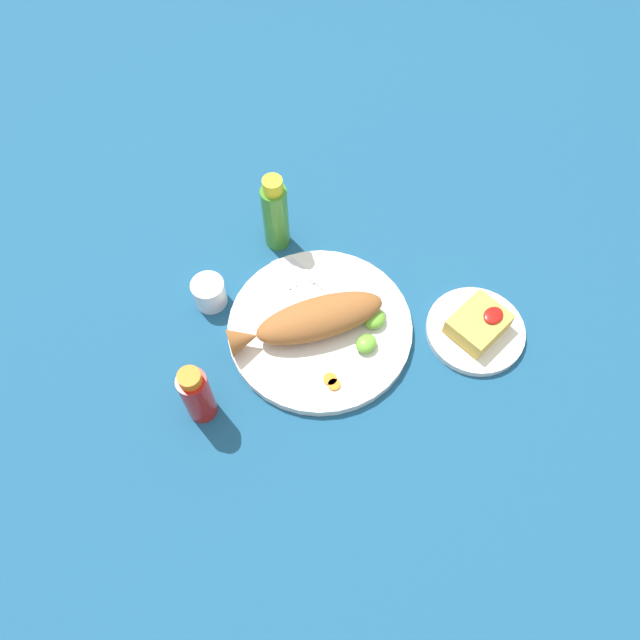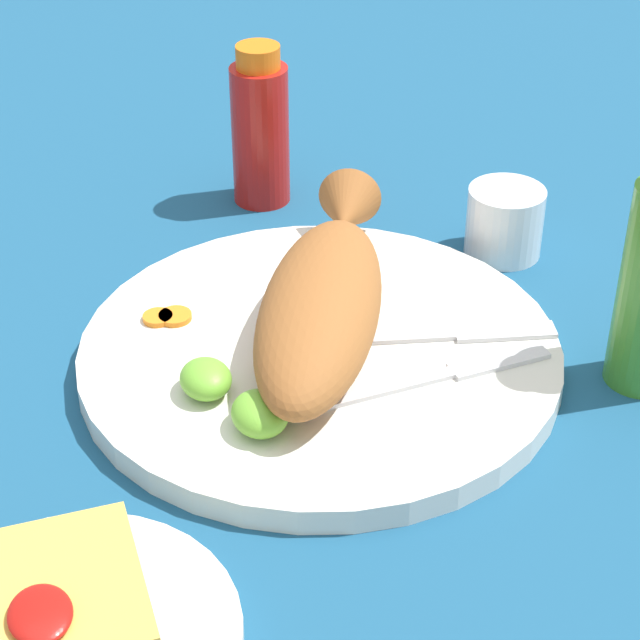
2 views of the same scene
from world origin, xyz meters
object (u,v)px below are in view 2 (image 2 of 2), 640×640
(salt_cup, at_px, (504,226))
(fork_near, at_px, (442,335))
(main_plate, at_px, (320,355))
(hot_sauce_bottle_red, at_px, (260,129))
(fork_far, at_px, (439,376))
(fried_fish, at_px, (323,298))

(salt_cup, bearing_deg, fork_near, -41.15)
(main_plate, distance_m, fork_near, 0.09)
(hot_sauce_bottle_red, height_order, salt_cup, hot_sauce_bottle_red)
(hot_sauce_bottle_red, xyz_separation_m, salt_cup, (0.15, 0.16, -0.04))
(fork_far, xyz_separation_m, salt_cup, (-0.16, 0.12, 0.00))
(salt_cup, bearing_deg, fork_far, -37.53)
(fried_fish, bearing_deg, hot_sauce_bottle_red, -158.89)
(main_plate, bearing_deg, fork_far, 45.89)
(fried_fish, bearing_deg, main_plate, -0.00)
(main_plate, relative_size, fork_far, 1.78)
(main_plate, distance_m, fork_far, 0.09)
(main_plate, height_order, fork_far, fork_far)
(fork_far, bearing_deg, salt_cup, 48.63)
(fried_fish, bearing_deg, fork_far, 63.40)
(fried_fish, height_order, fork_far, fried_fish)
(fork_far, distance_m, salt_cup, 0.20)
(fork_near, height_order, fork_far, same)
(fried_fish, distance_m, fork_near, 0.09)
(main_plate, xyz_separation_m, salt_cup, (-0.10, 0.19, 0.02))
(fried_fish, xyz_separation_m, hot_sauce_bottle_red, (-0.23, 0.02, 0.02))
(hot_sauce_bottle_red, bearing_deg, fork_near, 11.41)
(fried_fish, relative_size, salt_cup, 4.58)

